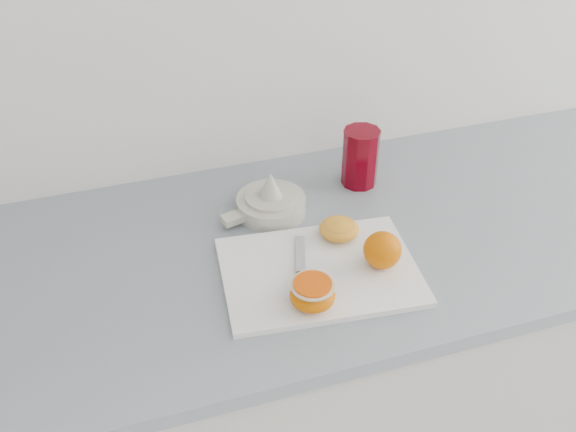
{
  "coord_description": "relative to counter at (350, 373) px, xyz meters",
  "views": [
    {
      "loc": [
        -0.68,
        0.79,
        1.67
      ],
      "look_at": [
        -0.4,
        1.69,
        0.96
      ],
      "focal_mm": 40.0,
      "sensor_mm": 36.0,
      "label": 1
    }
  ],
  "objects": [
    {
      "name": "half_orange",
      "position": [
        -0.17,
        -0.18,
        0.48
      ],
      "size": [
        0.08,
        0.08,
        0.05
      ],
      "color": "#D95E00",
      "rests_on": "cutting_board"
    },
    {
      "name": "paring_knife",
      "position": [
        -0.18,
        -0.13,
        0.46
      ],
      "size": [
        0.07,
        0.18,
        0.01
      ],
      "color": "#492611",
      "rests_on": "cutting_board"
    },
    {
      "name": "red_tumbler",
      "position": [
        0.05,
        0.15,
        0.5
      ],
      "size": [
        0.08,
        0.08,
        0.13
      ],
      "color": "#68000D",
      "rests_on": "counter"
    },
    {
      "name": "citrus_juicer",
      "position": [
        -0.16,
        0.1,
        0.47
      ],
      "size": [
        0.18,
        0.14,
        0.09
      ],
      "color": "beige",
      "rests_on": "counter"
    },
    {
      "name": "whole_orange",
      "position": [
        -0.02,
        -0.13,
        0.49
      ],
      "size": [
        0.07,
        0.07,
        0.07
      ],
      "color": "#D95E00",
      "rests_on": "cutting_board"
    },
    {
      "name": "counter",
      "position": [
        0.0,
        0.0,
        0.0
      ],
      "size": [
        2.31,
        0.64,
        0.89
      ],
      "color": "beige",
      "rests_on": "ground"
    },
    {
      "name": "squeezed_shell",
      "position": [
        -0.06,
        -0.02,
        0.47
      ],
      "size": [
        0.08,
        0.08,
        0.03
      ],
      "color": "orange",
      "rests_on": "cutting_board"
    },
    {
      "name": "cutting_board",
      "position": [
        -0.13,
        -0.1,
        0.45
      ],
      "size": [
        0.37,
        0.28,
        0.01
      ],
      "primitive_type": "cube",
      "rotation": [
        0.0,
        0.0,
        -0.1
      ],
      "color": "white",
      "rests_on": "counter"
    }
  ]
}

